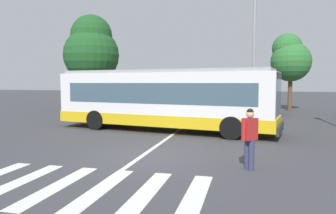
# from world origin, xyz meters

# --- Properties ---
(ground_plane) EXTENTS (160.00, 160.00, 0.00)m
(ground_plane) POSITION_xyz_m (0.00, 0.00, 0.00)
(ground_plane) COLOR #3D3D42
(city_transit_bus) EXTENTS (11.51, 4.48, 3.06)m
(city_transit_bus) POSITION_xyz_m (-0.91, 5.68, 1.59)
(city_transit_bus) COLOR black
(city_transit_bus) RESTS_ON ground_plane
(pedestrian_crossing_street) EXTENTS (0.46, 0.47, 1.72)m
(pedestrian_crossing_street) POSITION_xyz_m (3.26, -0.81, 0.97)
(pedestrian_crossing_street) COLOR #333856
(pedestrian_crossing_street) RESTS_ON ground_plane
(parked_car_red) EXTENTS (1.97, 4.55, 1.35)m
(parked_car_red) POSITION_xyz_m (-6.20, 15.67, 0.77)
(parked_car_red) COLOR black
(parked_car_red) RESTS_ON ground_plane
(parked_car_teal) EXTENTS (1.99, 4.56, 1.35)m
(parked_car_teal) POSITION_xyz_m (-3.52, 15.79, 0.77)
(parked_car_teal) COLOR black
(parked_car_teal) RESTS_ON ground_plane
(parked_car_silver) EXTENTS (2.04, 4.59, 1.35)m
(parked_car_silver) POSITION_xyz_m (-1.01, 15.61, 0.77)
(parked_car_silver) COLOR black
(parked_car_silver) RESTS_ON ground_plane
(parked_car_charcoal) EXTENTS (2.01, 4.57, 1.35)m
(parked_car_charcoal) POSITION_xyz_m (1.61, 15.63, 0.77)
(parked_car_charcoal) COLOR black
(parked_car_charcoal) RESTS_ON ground_plane
(parked_car_black) EXTENTS (1.97, 4.55, 1.35)m
(parked_car_black) POSITION_xyz_m (4.55, 15.69, 0.77)
(parked_car_black) COLOR black
(parked_car_black) RESTS_ON ground_plane
(twin_arm_street_lamp) EXTENTS (4.35, 0.32, 10.21)m
(twin_arm_street_lamp) POSITION_xyz_m (3.57, 12.25, 6.17)
(twin_arm_street_lamp) COLOR #939399
(twin_arm_street_lamp) RESTS_ON ground_plane
(background_tree_left) EXTENTS (5.17, 5.17, 8.75)m
(background_tree_left) POSITION_xyz_m (-11.09, 17.68, 5.54)
(background_tree_left) COLOR brown
(background_tree_left) RESTS_ON ground_plane
(background_tree_right) EXTENTS (3.39, 3.39, 6.67)m
(background_tree_right) POSITION_xyz_m (6.70, 19.47, 4.54)
(background_tree_right) COLOR brown
(background_tree_right) RESTS_ON ground_plane
(crosswalk_painted_stripes) EXTENTS (5.86, 3.17, 0.01)m
(crosswalk_painted_stripes) POSITION_xyz_m (-0.58, -3.32, 0.00)
(crosswalk_painted_stripes) COLOR silver
(crosswalk_painted_stripes) RESTS_ON ground_plane
(lane_center_line) EXTENTS (0.16, 24.00, 0.01)m
(lane_center_line) POSITION_xyz_m (-0.17, 2.00, 0.00)
(lane_center_line) COLOR silver
(lane_center_line) RESTS_ON ground_plane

